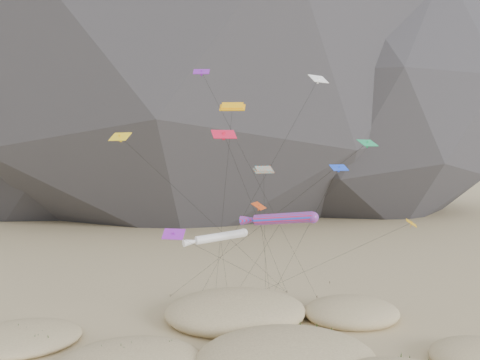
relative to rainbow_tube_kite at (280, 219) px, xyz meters
name	(u,v)px	position (x,y,z in m)	size (l,w,h in m)	color
dunes	(242,357)	(-4.22, -2.89, -11.70)	(52.11, 37.46, 3.78)	#CCB789
kite_stakes	(251,295)	(0.56, 16.37, -12.28)	(22.58, 6.02, 0.30)	#3F2D1E
rainbow_tube_kite	(280,219)	(0.00, 0.00, 0.00)	(6.86, 19.43, 13.28)	red
white_tube_kite	(218,237)	(-5.44, 3.77, -2.27)	(6.81, 15.43, 10.86)	white
orange_parafoil	(232,109)	(-3.44, 6.97, 10.76)	(2.86, 12.79, 23.94)	#FFAC0D
multi_parafoil	(264,171)	(0.44, 8.94, 4.07)	(3.54, 9.34, 17.11)	#FB501A
delta_kites	(273,163)	(0.32, 3.99, 5.09)	(31.86, 18.12, 27.04)	#169155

